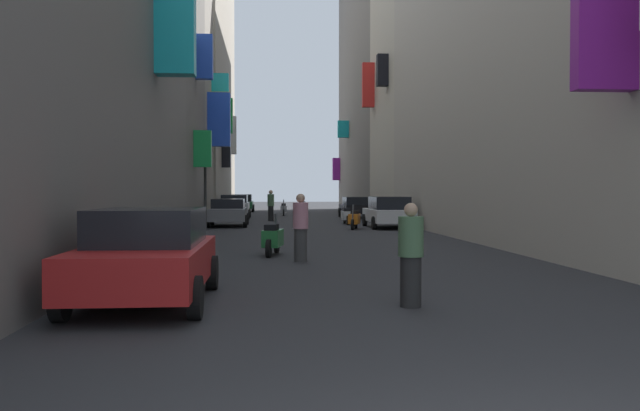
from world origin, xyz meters
The scene contains 21 objects.
ground_plane centered at (0.00, 30.00, 0.00)m, with size 140.00×140.00×0.00m, color #2D2D30.
building_left_mid_a centered at (-7.99, 26.46, 6.32)m, with size 6.75×7.73×12.65m.
building_left_mid_b centered at (-7.96, 32.82, 7.64)m, with size 7.19×4.98×15.31m.
building_left_far centered at (-8.00, 48.53, 10.13)m, with size 6.82×22.93×20.26m.
building_right_mid_a centered at (7.99, 36.54, 8.16)m, with size 6.77×8.41×16.32m.
building_right_mid_b centered at (8.00, 50.37, 10.72)m, with size 6.92×19.26×21.44m.
parked_car_silver centered at (-3.95, 38.39, 0.78)m, with size 1.97×4.20×1.49m.
parked_car_black centered at (3.81, 38.86, 0.72)m, with size 1.97×4.26×1.35m.
parked_car_red centered at (-3.74, 7.43, 0.77)m, with size 1.96×4.14×1.47m.
parked_car_grey centered at (-3.82, 29.52, 0.72)m, with size 1.94×3.96×1.34m.
parked_car_green centered at (-4.00, 51.79, 0.76)m, with size 1.99×4.26×1.45m.
parked_car_white centered at (3.78, 27.40, 0.77)m, with size 1.99×4.35×1.47m.
scooter_orange centered at (2.06, 26.59, 0.46)m, with size 0.69×1.73×1.13m.
scooter_green centered at (-1.74, 14.79, 0.46)m, with size 0.62×1.83×1.13m.
scooter_silver centered at (-0.76, 43.03, 0.46)m, with size 0.47×1.90×1.13m.
scooter_white centered at (2.20, 30.85, 0.46)m, with size 0.44×1.90×1.13m.
scooter_blue centered at (0.98, 51.69, 0.46)m, with size 0.82×1.84×1.13m.
pedestrian_crossing centered at (-1.07, 13.16, 0.83)m, with size 0.44×0.44×1.67m.
pedestrian_near_left centered at (0.27, 6.75, 0.77)m, with size 0.51×0.51×1.57m.
pedestrian_near_right centered at (-1.70, 34.79, 0.89)m, with size 0.52×0.52×1.78m.
traffic_light_near_corner centered at (-4.58, 25.88, 2.83)m, with size 0.26×0.34×4.15m.
Camera 1 is at (-1.88, -2.91, 1.75)m, focal length 36.73 mm.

